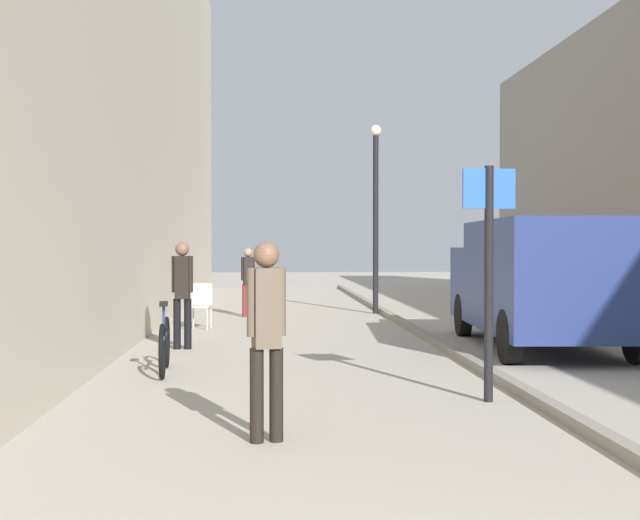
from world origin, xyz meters
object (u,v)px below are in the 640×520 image
at_px(lamp_post, 376,206).
at_px(cafe_chair_near_window, 201,302).
at_px(pedestrian_mid_block, 248,277).
at_px(pedestrian_far_crossing, 266,327).
at_px(street_sign_post, 489,262).
at_px(bicycle_leaning, 165,345).
at_px(pedestrian_main_foreground, 182,287).
at_px(delivery_van, 539,279).

distance_m(lamp_post, cafe_chair_near_window, 5.88).
bearing_deg(pedestrian_mid_block, pedestrian_far_crossing, -98.99).
distance_m(street_sign_post, bicycle_leaning, 4.61).
height_order(lamp_post, cafe_chair_near_window, lamp_post).
distance_m(pedestrian_main_foreground, pedestrian_far_crossing, 6.83).
height_order(pedestrian_mid_block, bicycle_leaning, pedestrian_mid_block).
bearing_deg(bicycle_leaning, delivery_van, 18.07).
relative_size(lamp_post, bicycle_leaning, 2.69).
bearing_deg(lamp_post, bicycle_leaning, -113.10).
relative_size(pedestrian_far_crossing, bicycle_leaning, 0.99).
xyz_separation_m(pedestrian_mid_block, cafe_chair_near_window, (-0.90, -2.82, -0.42)).
bearing_deg(pedestrian_mid_block, delivery_van, -63.28).
bearing_deg(lamp_post, delivery_van, -75.88).
distance_m(delivery_van, street_sign_post, 5.15).
relative_size(pedestrian_mid_block, bicycle_leaning, 0.94).
height_order(pedestrian_main_foreground, street_sign_post, street_sign_post).
relative_size(delivery_van, lamp_post, 1.16).
distance_m(pedestrian_mid_block, delivery_van, 8.20).
bearing_deg(street_sign_post, pedestrian_mid_block, -81.20).
xyz_separation_m(lamp_post, bicycle_leaning, (-4.11, -9.64, -2.34)).
bearing_deg(pedestrian_main_foreground, lamp_post, 61.98).
xyz_separation_m(pedestrian_far_crossing, lamp_post, (2.73, 13.68, 1.71)).
xyz_separation_m(pedestrian_far_crossing, bicycle_leaning, (-1.38, 4.04, -0.63)).
height_order(pedestrian_far_crossing, delivery_van, delivery_van).
bearing_deg(street_sign_post, pedestrian_main_foreground, -57.87).
bearing_deg(pedestrian_main_foreground, pedestrian_far_crossing, -75.52).
xyz_separation_m(delivery_van, lamp_post, (-1.83, 7.25, 1.56)).
bearing_deg(cafe_chair_near_window, pedestrian_mid_block, -99.78).
bearing_deg(pedestrian_mid_block, pedestrian_main_foreground, -109.66).
xyz_separation_m(pedestrian_mid_block, lamp_post, (3.20, 0.78, 1.76)).
relative_size(pedestrian_mid_block, delivery_van, 0.30).
xyz_separation_m(pedestrian_main_foreground, pedestrian_mid_block, (0.94, 6.22, -0.07)).
relative_size(pedestrian_mid_block, street_sign_post, 0.64).
height_order(pedestrian_far_crossing, lamp_post, lamp_post).
height_order(pedestrian_main_foreground, lamp_post, lamp_post).
bearing_deg(pedestrian_main_foreground, cafe_chair_near_window, 91.96).
xyz_separation_m(street_sign_post, cafe_chair_near_window, (-3.81, 8.33, -1.00)).
xyz_separation_m(pedestrian_far_crossing, cafe_chair_near_window, (-1.37, 10.08, -0.47)).
bearing_deg(lamp_post, cafe_chair_near_window, -138.71).
relative_size(pedestrian_far_crossing, cafe_chair_near_window, 1.87).
xyz_separation_m(delivery_van, street_sign_post, (-2.11, -4.68, 0.38)).
bearing_deg(pedestrian_main_foreground, bicycle_leaning, -86.80).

